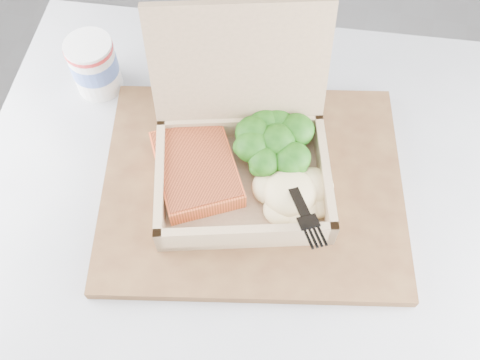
% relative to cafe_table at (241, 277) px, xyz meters
% --- Properties ---
extents(floor, '(4.00, 4.00, 0.00)m').
position_rel_cafe_table_xyz_m(floor, '(0.26, 0.45, -0.52)').
color(floor, gray).
rests_on(floor, ground).
extents(cafe_table, '(0.80, 0.80, 0.70)m').
position_rel_cafe_table_xyz_m(cafe_table, '(0.00, 0.00, 0.00)').
color(cafe_table, black).
rests_on(cafe_table, floor).
extents(serving_tray, '(0.44, 0.38, 0.02)m').
position_rel_cafe_table_xyz_m(serving_tray, '(0.00, 0.06, 0.19)').
color(serving_tray, brown).
rests_on(serving_tray, cafe_table).
extents(takeout_container, '(0.26, 0.26, 0.20)m').
position_rel_cafe_table_xyz_m(takeout_container, '(-0.02, 0.08, 0.25)').
color(takeout_container, tan).
rests_on(takeout_container, serving_tray).
extents(salmon_fillet, '(0.14, 0.15, 0.03)m').
position_rel_cafe_table_xyz_m(salmon_fillet, '(-0.07, 0.05, 0.22)').
color(salmon_fillet, orange).
rests_on(salmon_fillet, takeout_container).
extents(broccoli_pile, '(0.11, 0.11, 0.04)m').
position_rel_cafe_table_xyz_m(broccoli_pile, '(0.02, 0.10, 0.23)').
color(broccoli_pile, '#2F7A1B').
rests_on(broccoli_pile, takeout_container).
extents(mashed_potatoes, '(0.11, 0.09, 0.04)m').
position_rel_cafe_table_xyz_m(mashed_potatoes, '(0.05, 0.04, 0.23)').
color(mashed_potatoes, beige).
rests_on(mashed_potatoes, takeout_container).
extents(plastic_fork, '(0.09, 0.15, 0.03)m').
position_rel_cafe_table_xyz_m(plastic_fork, '(0.04, 0.06, 0.24)').
color(plastic_fork, black).
rests_on(plastic_fork, mashed_potatoes).
extents(paper_cup, '(0.07, 0.07, 0.08)m').
position_rel_cafe_table_xyz_m(paper_cup, '(-0.26, 0.17, 0.23)').
color(paper_cup, white).
rests_on(paper_cup, cafe_table).
extents(receipt, '(0.08, 0.14, 0.00)m').
position_rel_cafe_table_xyz_m(receipt, '(-0.04, 0.26, 0.18)').
color(receipt, white).
rests_on(receipt, cafe_table).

